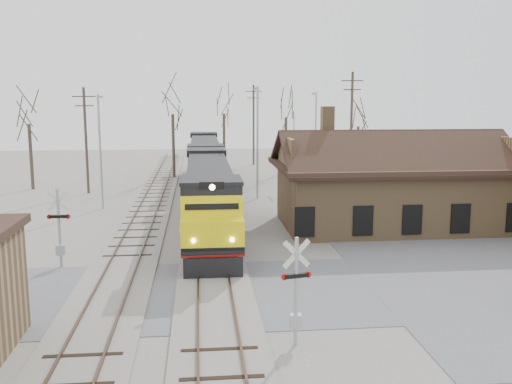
% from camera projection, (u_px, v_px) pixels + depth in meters
% --- Properties ---
extents(ground, '(140.00, 140.00, 0.00)m').
position_uv_depth(ground, '(214.00, 293.00, 25.13)').
color(ground, gray).
rests_on(ground, ground).
extents(road, '(60.00, 9.00, 0.03)m').
position_uv_depth(road, '(214.00, 292.00, 25.12)').
color(road, '#5C5C61').
rests_on(road, ground).
extents(track_main, '(3.40, 90.00, 0.24)m').
position_uv_depth(track_main, '(208.00, 219.00, 39.83)').
color(track_main, gray).
rests_on(track_main, ground).
extents(track_siding, '(3.40, 90.00, 0.24)m').
position_uv_depth(track_siding, '(143.00, 221.00, 39.39)').
color(track_siding, gray).
rests_on(track_siding, ground).
extents(depot, '(15.20, 9.31, 7.90)m').
position_uv_depth(depot, '(390.00, 190.00, 37.69)').
color(depot, '#91704B').
rests_on(depot, ground).
extents(locomotive_lead, '(3.03, 20.28, 4.50)m').
position_uv_depth(locomotive_lead, '(209.00, 196.00, 35.80)').
color(locomotive_lead, black).
rests_on(locomotive_lead, ground).
extents(locomotive_trailing, '(3.03, 20.28, 4.26)m').
position_uv_depth(locomotive_trailing, '(205.00, 160.00, 55.97)').
color(locomotive_trailing, black).
rests_on(locomotive_trailing, ground).
extents(crossbuck_near, '(1.09, 0.33, 3.85)m').
position_uv_depth(crossbuck_near, '(296.00, 295.00, 19.56)').
color(crossbuck_near, '#A5A8AD').
rests_on(crossbuck_near, ground).
extents(crossbuck_far, '(1.16, 0.30, 4.05)m').
position_uv_depth(crossbuck_far, '(59.00, 231.00, 28.50)').
color(crossbuck_far, '#A5A8AD').
rests_on(crossbuck_far, ground).
extents(streetlight_a, '(0.25, 2.04, 8.69)m').
position_uv_depth(streetlight_a, '(100.00, 145.00, 43.21)').
color(streetlight_a, '#A5A8AD').
rests_on(streetlight_a, ground).
extents(streetlight_b, '(0.25, 2.04, 9.37)m').
position_uv_depth(streetlight_b, '(257.00, 136.00, 47.82)').
color(streetlight_b, '#A5A8AD').
rests_on(streetlight_b, ground).
extents(streetlight_c, '(0.25, 2.04, 8.98)m').
position_uv_depth(streetlight_c, '(315.00, 131.00, 58.47)').
color(streetlight_c, '#A5A8AD').
rests_on(streetlight_c, ground).
extents(utility_pole_a, '(2.00, 0.24, 9.35)m').
position_uv_depth(utility_pole_a, '(86.00, 138.00, 50.15)').
color(utility_pole_a, '#382D23').
rests_on(utility_pole_a, ground).
extents(utility_pole_b, '(2.00, 0.24, 9.97)m').
position_uv_depth(utility_pole_b, '(254.00, 123.00, 71.42)').
color(utility_pole_b, '#382D23').
rests_on(utility_pole_b, ground).
extents(utility_pole_c, '(2.00, 0.24, 10.76)m').
position_uv_depth(utility_pole_c, '(351.00, 129.00, 52.34)').
color(utility_pole_c, '#382D23').
rests_on(utility_pole_c, ground).
extents(tree_a, '(4.03, 4.03, 9.87)m').
position_uv_depth(tree_a, '(28.00, 113.00, 52.08)').
color(tree_a, '#382D23').
rests_on(tree_a, ground).
extents(tree_b, '(4.49, 4.49, 11.00)m').
position_uv_depth(tree_b, '(172.00, 103.00, 58.95)').
color(tree_b, '#382D23').
rests_on(tree_b, ground).
extents(tree_c, '(4.32, 4.32, 10.59)m').
position_uv_depth(tree_c, '(224.00, 105.00, 69.30)').
color(tree_c, '#382D23').
rests_on(tree_c, ground).
extents(tree_d, '(4.17, 4.17, 10.22)m').
position_uv_depth(tree_d, '(286.00, 108.00, 63.49)').
color(tree_d, '#382D23').
rests_on(tree_d, ground).
extents(tree_e, '(3.45, 3.45, 8.46)m').
position_uv_depth(tree_e, '(358.00, 119.00, 64.70)').
color(tree_e, '#382D23').
rests_on(tree_e, ground).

